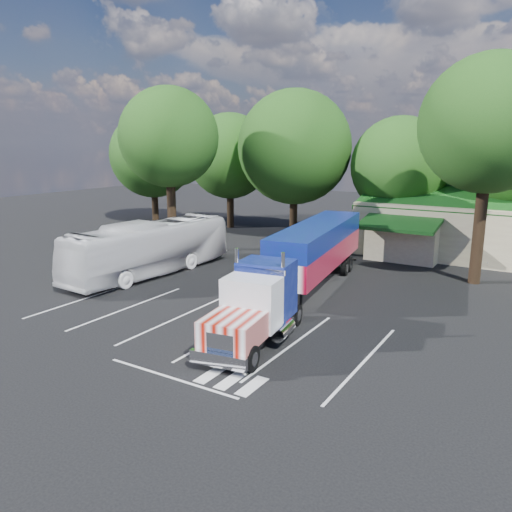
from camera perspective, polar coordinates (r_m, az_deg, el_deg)
The scene contains 12 objects.
ground at distance 29.61m, azimuth -1.56°, elevation -3.75°, with size 120.00×120.00×0.00m, color black.
tree_row_a at distance 55.04m, azimuth -11.71°, elevation 11.24°, with size 9.00×9.00×11.68m.
tree_row_b at distance 50.42m, azimuth -3.02°, elevation 11.32°, with size 8.40×8.40×11.35m.
tree_row_c at distance 44.92m, azimuth 4.43°, elevation 12.28°, with size 10.00×10.00×13.05m.
tree_row_d at distance 42.88m, azimuth 16.14°, elevation 9.85°, with size 8.00×8.00×10.60m.
tree_near_left at distance 39.52m, azimuth -9.92°, elevation 13.18°, with size 7.60×7.60×12.65m.
tree_near_right at distance 32.53m, azimuth 25.14°, elevation 13.44°, with size 8.00×8.00×13.50m.
semi_truck at distance 27.44m, azimuth 5.57°, elevation -0.27°, with size 5.07×19.16×3.99m.
woman at distance 24.31m, azimuth 0.58°, elevation -5.16°, with size 0.69×0.45×1.88m, color black.
bicycle at distance 31.92m, azimuth 6.66°, elevation -1.66°, with size 0.68×1.94×1.02m, color black.
tour_bus at distance 33.22m, azimuth -12.01°, elevation 0.90°, with size 2.93×12.50×3.48m, color silver.
silver_sedan at distance 38.96m, azimuth 22.50°, elevation 0.45°, with size 1.59×4.57×1.51m, color #A8ABAF.
Camera 1 is at (15.49, -23.77, 8.45)m, focal length 35.00 mm.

